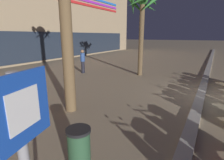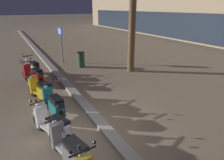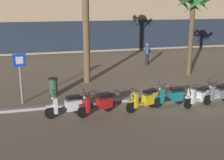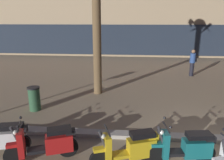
{
  "view_description": "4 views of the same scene",
  "coord_description": "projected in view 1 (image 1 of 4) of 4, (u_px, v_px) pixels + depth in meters",
  "views": [
    {
      "loc": [
        -8.72,
        0.05,
        2.67
      ],
      "look_at": [
        -3.16,
        3.29,
        1.03
      ],
      "focal_mm": 28.29,
      "sensor_mm": 36.0,
      "label": 1
    },
    {
      "loc": [
        4.78,
        -1.86,
        3.55
      ],
      "look_at": [
        -0.49,
        1.04,
        1.27
      ],
      "focal_mm": 31.03,
      "sensor_mm": 36.0,
      "label": 2
    },
    {
      "loc": [
        -7.31,
        -12.47,
        4.63
      ],
      "look_at": [
        -3.82,
        0.36,
        1.12
      ],
      "focal_mm": 46.75,
      "sensor_mm": 36.0,
      "label": 3
    },
    {
      "loc": [
        -2.69,
        -5.63,
        3.49
      ],
      "look_at": [
        -3.4,
        2.28,
        1.27
      ],
      "focal_mm": 34.95,
      "sensor_mm": 36.0,
      "label": 4
    }
  ],
  "objects": [
    {
      "name": "curb_strip",
      "position": [
        201.0,
        94.0,
        8.11
      ],
      "size": [
        60.0,
        0.36,
        0.12
      ],
      "primitive_type": "cube",
      "color": "#ADA89E",
      "rests_on": "ground"
    },
    {
      "name": "litter_bin",
      "position": [
        79.0,
        150.0,
        3.44
      ],
      "size": [
        0.48,
        0.48,
        0.95
      ],
      "color": "#2D5638",
      "rests_on": "ground"
    },
    {
      "name": "palm_tree_by_mall_entrance",
      "position": [
        142.0,
        15.0,
        11.26
      ],
      "size": [
        2.06,
        2.13,
        5.2
      ],
      "color": "brown",
      "rests_on": "ground"
    },
    {
      "name": "pedestrian_strolling_near_curb",
      "position": [
        83.0,
        61.0,
        12.69
      ],
      "size": [
        0.46,
        0.36,
        1.67
      ],
      "color": "black",
      "rests_on": "ground"
    },
    {
      "name": "ground_plane",
      "position": [
        210.0,
        96.0,
        7.94
      ],
      "size": [
        200.0,
        200.0,
        0.0
      ],
      "primitive_type": "plane",
      "color": "#9E896B"
    }
  ]
}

